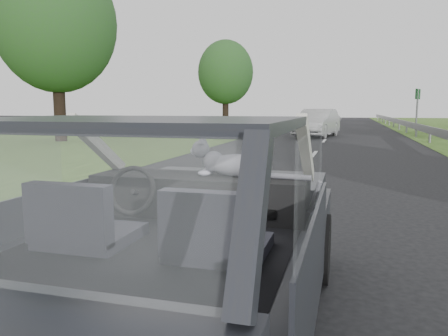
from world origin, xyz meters
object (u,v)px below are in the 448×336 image
Objects in this scene: other_car at (317,123)px; subject_car at (166,235)px; cat at (238,164)px; highway_sign at (417,110)px.

subject_car is at bearing -78.94° from other_car.
cat is 0.24× the size of highway_sign.
cat is (0.29, 0.65, 0.37)m from subject_car.
subject_car reaches higher than cat.
other_car reaches higher than cat.
highway_sign is at bearing 79.46° from subject_car.
subject_car is 1.48× the size of highway_sign.
other_car is at bearing 91.48° from subject_car.
highway_sign reaches higher than cat.
other_car is 1.64× the size of highway_sign.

